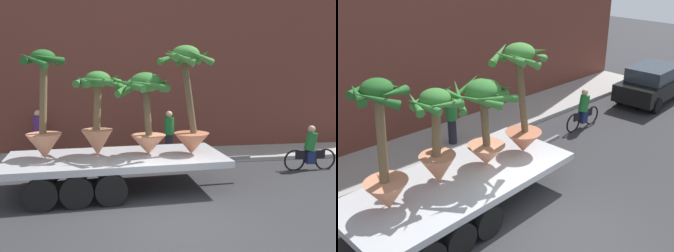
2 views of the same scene
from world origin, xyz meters
TOP-DOWN VIEW (x-y plane):
  - ground_plane at (0.00, 0.00)m, footprint 60.00×60.00m
  - sidewalk at (0.00, 6.10)m, footprint 24.00×2.20m
  - flatbed_trailer at (-1.41, 2.49)m, footprint 7.01×2.89m
  - potted_palm_rear at (0.85, 2.43)m, footprint 1.53×1.60m
  - potted_palm_middle at (-3.05, 2.50)m, footprint 1.20×1.24m
  - potted_palm_front at (-1.65, 2.65)m, footprint 1.37×1.43m
  - potted_palm_extra at (-0.32, 2.57)m, footprint 1.71×1.77m
  - cyclist at (5.29, 3.61)m, footprint 1.84×0.35m
  - parked_car at (9.94, 3.34)m, footprint 4.38×2.02m
  - pedestrian_near_gate at (0.82, 5.59)m, footprint 0.36×0.36m

SIDE VIEW (x-z plane):
  - ground_plane at x=0.00m, z-range 0.00..0.00m
  - sidewalk at x=0.00m, z-range 0.00..0.15m
  - cyclist at x=5.29m, z-range -0.10..1.44m
  - flatbed_trailer at x=-1.41m, z-range 0.28..1.26m
  - parked_car at x=9.94m, z-range 0.04..1.62m
  - pedestrian_near_gate at x=0.82m, z-range 0.19..1.90m
  - potted_palm_front at x=-1.65m, z-range 0.98..3.30m
  - potted_palm_middle at x=-3.05m, z-range 0.74..3.62m
  - potted_palm_extra at x=-0.32m, z-range 1.10..3.40m
  - potted_palm_rear at x=0.85m, z-range 0.92..3.94m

